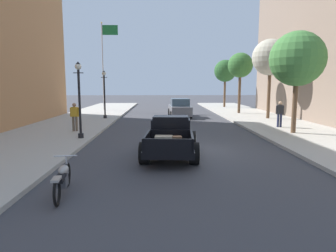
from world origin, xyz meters
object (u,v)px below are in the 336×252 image
at_px(street_lamp_near, 79,94).
at_px(street_tree_nearest, 297,59).
at_px(street_lamp_far, 104,91).
at_px(street_tree_farthest, 225,71).
at_px(pedestrian_sidewalk_left, 75,115).
at_px(street_tree_second, 270,58).
at_px(flagpole, 105,57).
at_px(car_background_grey, 180,108).
at_px(hotrod_truck_black, 171,136).
at_px(pedestrian_sidewalk_right, 280,113).
at_px(street_tree_third, 240,66).
at_px(motorcycle_parked, 63,179).

distance_m(street_lamp_near, street_tree_nearest, 11.85).
xyz_separation_m(street_lamp_far, street_tree_nearest, (12.08, -7.78, 1.86)).
bearing_deg(street_tree_farthest, pedestrian_sidewalk_left, -123.84).
relative_size(street_lamp_far, street_tree_second, 0.61).
height_order(street_lamp_near, flagpole, flagpole).
xyz_separation_m(pedestrian_sidewalk_left, flagpole, (-0.87, 14.78, 4.68)).
height_order(car_background_grey, street_lamp_near, street_lamp_near).
xyz_separation_m(car_background_grey, street_tree_farthest, (6.13, 10.16, 3.73)).
height_order(car_background_grey, street_tree_farthest, street_tree_farthest).
xyz_separation_m(pedestrian_sidewalk_left, street_tree_farthest, (12.84, 19.15, 3.41)).
height_order(hotrod_truck_black, flagpole, flagpole).
bearing_deg(pedestrian_sidewalk_right, street_lamp_far, 155.89).
relative_size(pedestrian_sidewalk_right, street_lamp_far, 0.43).
height_order(street_tree_third, street_tree_farthest, street_tree_third).
distance_m(hotrod_truck_black, street_tree_farthest, 25.89).
relative_size(street_lamp_near, street_tree_second, 0.61).
bearing_deg(street_tree_third, street_lamp_near, -130.76).
distance_m(street_tree_third, street_tree_farthest, 8.03).
relative_size(hotrod_truck_black, street_tree_nearest, 0.89).
bearing_deg(pedestrian_sidewalk_right, street_tree_third, 90.66).
relative_size(flagpole, street_tree_third, 1.60).
height_order(pedestrian_sidewalk_right, street_lamp_near, street_lamp_near).
height_order(hotrod_truck_black, street_lamp_far, street_lamp_far).
height_order(street_lamp_far, street_tree_nearest, street_tree_nearest).
bearing_deg(street_lamp_near, pedestrian_sidewalk_right, 17.72).
xyz_separation_m(flagpole, street_tree_nearest, (13.44, -15.70, -1.52)).
bearing_deg(street_tree_nearest, street_lamp_near, -172.99).
bearing_deg(motorcycle_parked, street_tree_nearest, 42.08).
bearing_deg(pedestrian_sidewalk_left, street_tree_farthest, 56.16).
height_order(pedestrian_sidewalk_right, flagpole, flagpole).
bearing_deg(pedestrian_sidewalk_left, pedestrian_sidewalk_right, 6.31).
bearing_deg(hotrod_truck_black, pedestrian_sidewalk_right, 43.23).
height_order(street_lamp_far, flagpole, flagpole).
bearing_deg(street_tree_nearest, car_background_grey, 120.59).
height_order(car_background_grey, street_lamp_far, street_lamp_far).
bearing_deg(street_tree_third, hotrod_truck_black, -113.28).
bearing_deg(street_lamp_far, street_tree_farthest, 44.86).
relative_size(street_lamp_near, street_tree_third, 0.67).
xyz_separation_m(street_lamp_far, street_tree_farthest, (12.35, 12.29, 2.11)).
height_order(hotrod_truck_black, street_tree_second, street_tree_second).
height_order(hotrod_truck_black, pedestrian_sidewalk_left, pedestrian_sidewalk_left).
bearing_deg(street_tree_second, car_background_grey, 160.70).
height_order(flagpole, street_tree_farthest, flagpole).
bearing_deg(street_lamp_far, motorcycle_parked, -83.16).
distance_m(street_lamp_far, street_tree_third, 13.01).
relative_size(motorcycle_parked, street_tree_second, 0.34).
height_order(pedestrian_sidewalk_right, street_tree_nearest, street_tree_nearest).
distance_m(motorcycle_parked, street_lamp_far, 17.09).
bearing_deg(street_tree_farthest, car_background_grey, -121.10).
xyz_separation_m(motorcycle_parked, pedestrian_sidewalk_right, (10.17, 11.40, 0.64)).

